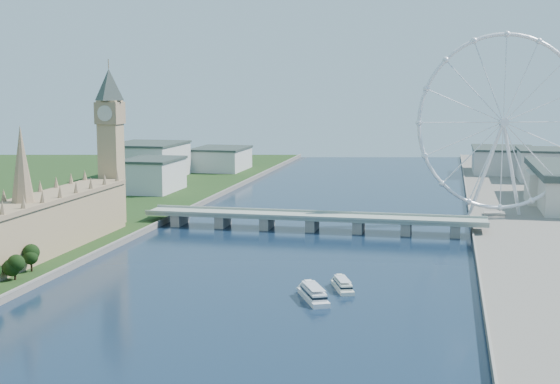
% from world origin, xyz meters
% --- Properties ---
extents(parliament_range, '(24.00, 200.00, 70.00)m').
position_xyz_m(parliament_range, '(-128.00, 170.00, 18.48)').
color(parliament_range, tan).
rests_on(parliament_range, ground).
extents(big_ben, '(20.02, 20.02, 110.00)m').
position_xyz_m(big_ben, '(-128.00, 278.00, 66.57)').
color(big_ben, tan).
rests_on(big_ben, ground).
extents(westminster_bridge, '(220.00, 22.00, 9.50)m').
position_xyz_m(westminster_bridge, '(0.00, 300.00, 6.63)').
color(westminster_bridge, gray).
rests_on(westminster_bridge, ground).
extents(london_eye, '(113.60, 39.12, 124.30)m').
position_xyz_m(london_eye, '(119.98, 355.08, 67.52)').
color(london_eye, silver).
rests_on(london_eye, ground).
extents(city_skyline, '(505.00, 280.00, 32.00)m').
position_xyz_m(city_skyline, '(39.22, 560.08, 16.96)').
color(city_skyline, beige).
rests_on(city_skyline, ground).
extents(tour_boat_near, '(20.05, 31.31, 6.82)m').
position_xyz_m(tour_boat_near, '(28.69, 137.48, 0.00)').
color(tour_boat_near, silver).
rests_on(tour_boat_near, ground).
extents(tour_boat_far, '(14.93, 26.52, 5.67)m').
position_xyz_m(tour_boat_far, '(38.81, 157.32, 0.00)').
color(tour_boat_far, silver).
rests_on(tour_boat_far, ground).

